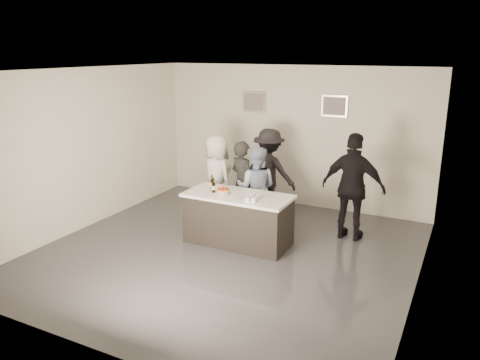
{
  "coord_description": "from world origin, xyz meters",
  "views": [
    {
      "loc": [
        3.47,
        -6.38,
        3.32
      ],
      "look_at": [
        0.0,
        0.5,
        1.15
      ],
      "focal_mm": 35.0,
      "sensor_mm": 36.0,
      "label": 1
    }
  ],
  "objects_px": {
    "person_guest_left": "(217,177)",
    "person_guest_right": "(353,187)",
    "beer_bottle_a": "(212,182)",
    "person_guest_back": "(269,172)",
    "bar_counter": "(238,219)",
    "person_main_blue": "(256,188)",
    "person_main_black": "(243,183)",
    "beer_bottle_b": "(213,185)",
    "cake": "(223,192)"
  },
  "relations": [
    {
      "from": "person_guest_left",
      "to": "person_guest_right",
      "type": "distance_m",
      "value": 2.69
    },
    {
      "from": "beer_bottle_a",
      "to": "person_guest_back",
      "type": "height_order",
      "value": "person_guest_back"
    },
    {
      "from": "bar_counter",
      "to": "person_guest_right",
      "type": "height_order",
      "value": "person_guest_right"
    },
    {
      "from": "person_main_blue",
      "to": "person_guest_back",
      "type": "xyz_separation_m",
      "value": [
        -0.1,
        0.83,
        0.1
      ]
    },
    {
      "from": "bar_counter",
      "to": "beer_bottle_a",
      "type": "distance_m",
      "value": 0.81
    },
    {
      "from": "person_main_black",
      "to": "person_guest_right",
      "type": "height_order",
      "value": "person_guest_right"
    },
    {
      "from": "beer_bottle_b",
      "to": "person_main_black",
      "type": "bearing_deg",
      "value": 85.67
    },
    {
      "from": "person_guest_back",
      "to": "person_guest_left",
      "type": "bearing_deg",
      "value": 43.67
    },
    {
      "from": "cake",
      "to": "person_guest_back",
      "type": "height_order",
      "value": "person_guest_back"
    },
    {
      "from": "beer_bottle_a",
      "to": "person_guest_left",
      "type": "distance_m",
      "value": 0.99
    },
    {
      "from": "beer_bottle_b",
      "to": "person_guest_back",
      "type": "bearing_deg",
      "value": 80.63
    },
    {
      "from": "person_main_blue",
      "to": "person_guest_back",
      "type": "distance_m",
      "value": 0.85
    },
    {
      "from": "person_main_black",
      "to": "person_guest_back",
      "type": "bearing_deg",
      "value": -81.66
    },
    {
      "from": "bar_counter",
      "to": "cake",
      "type": "xyz_separation_m",
      "value": [
        -0.25,
        -0.08,
        0.49
      ]
    },
    {
      "from": "cake",
      "to": "person_guest_right",
      "type": "xyz_separation_m",
      "value": [
        1.96,
        1.19,
        0.03
      ]
    },
    {
      "from": "person_main_black",
      "to": "person_guest_back",
      "type": "relative_size",
      "value": 0.93
    },
    {
      "from": "bar_counter",
      "to": "person_guest_right",
      "type": "distance_m",
      "value": 2.11
    },
    {
      "from": "bar_counter",
      "to": "person_main_black",
      "type": "distance_m",
      "value": 1.05
    },
    {
      "from": "beer_bottle_a",
      "to": "person_guest_left",
      "type": "bearing_deg",
      "value": 114.75
    },
    {
      "from": "person_main_black",
      "to": "person_guest_right",
      "type": "bearing_deg",
      "value": -150.6
    },
    {
      "from": "bar_counter",
      "to": "beer_bottle_b",
      "type": "xyz_separation_m",
      "value": [
        -0.44,
        -0.08,
        0.58
      ]
    },
    {
      "from": "beer_bottle_a",
      "to": "cake",
      "type": "bearing_deg",
      "value": -27.82
    },
    {
      "from": "beer_bottle_b",
      "to": "person_guest_left",
      "type": "relative_size",
      "value": 0.15
    },
    {
      "from": "beer_bottle_a",
      "to": "person_guest_back",
      "type": "xyz_separation_m",
      "value": [
        0.41,
        1.6,
        -0.14
      ]
    },
    {
      "from": "cake",
      "to": "person_guest_left",
      "type": "bearing_deg",
      "value": 124.57
    },
    {
      "from": "bar_counter",
      "to": "person_guest_back",
      "type": "distance_m",
      "value": 1.75
    },
    {
      "from": "cake",
      "to": "person_main_black",
      "type": "xyz_separation_m",
      "value": [
        -0.12,
        0.99,
        -0.11
      ]
    },
    {
      "from": "beer_bottle_b",
      "to": "person_guest_right",
      "type": "relative_size",
      "value": 0.13
    },
    {
      "from": "beer_bottle_a",
      "to": "person_guest_back",
      "type": "bearing_deg",
      "value": 75.49
    },
    {
      "from": "cake",
      "to": "person_guest_left",
      "type": "distance_m",
      "value": 1.28
    },
    {
      "from": "beer_bottle_b",
      "to": "person_main_black",
      "type": "distance_m",
      "value": 1.01
    },
    {
      "from": "beer_bottle_b",
      "to": "person_guest_back",
      "type": "height_order",
      "value": "person_guest_back"
    },
    {
      "from": "person_guest_back",
      "to": "bar_counter",
      "type": "bearing_deg",
      "value": 97.66
    },
    {
      "from": "beer_bottle_a",
      "to": "person_main_blue",
      "type": "relative_size",
      "value": 0.16
    },
    {
      "from": "bar_counter",
      "to": "person_guest_left",
      "type": "bearing_deg",
      "value": 134.9
    },
    {
      "from": "beer_bottle_a",
      "to": "person_guest_right",
      "type": "relative_size",
      "value": 0.13
    },
    {
      "from": "bar_counter",
      "to": "person_guest_back",
      "type": "height_order",
      "value": "person_guest_back"
    },
    {
      "from": "person_guest_right",
      "to": "beer_bottle_a",
      "type": "bearing_deg",
      "value": 27.63
    },
    {
      "from": "bar_counter",
      "to": "person_guest_back",
      "type": "xyz_separation_m",
      "value": [
        -0.15,
        1.69,
        0.44
      ]
    },
    {
      "from": "beer_bottle_b",
      "to": "person_main_blue",
      "type": "distance_m",
      "value": 1.04
    },
    {
      "from": "person_main_black",
      "to": "person_guest_right",
      "type": "xyz_separation_m",
      "value": [
        2.08,
        0.2,
        0.14
      ]
    },
    {
      "from": "bar_counter",
      "to": "person_guest_right",
      "type": "xyz_separation_m",
      "value": [
        1.72,
        1.11,
        0.52
      ]
    },
    {
      "from": "cake",
      "to": "beer_bottle_a",
      "type": "xyz_separation_m",
      "value": [
        -0.32,
        0.17,
        0.09
      ]
    },
    {
      "from": "beer_bottle_a",
      "to": "person_main_black",
      "type": "xyz_separation_m",
      "value": [
        0.2,
        0.82,
        -0.21
      ]
    },
    {
      "from": "beer_bottle_a",
      "to": "person_guest_right",
      "type": "bearing_deg",
      "value": 24.14
    },
    {
      "from": "person_main_blue",
      "to": "person_guest_left",
      "type": "height_order",
      "value": "person_guest_left"
    },
    {
      "from": "bar_counter",
      "to": "person_main_blue",
      "type": "height_order",
      "value": "person_main_blue"
    },
    {
      "from": "cake",
      "to": "person_main_blue",
      "type": "height_order",
      "value": "person_main_blue"
    },
    {
      "from": "cake",
      "to": "person_main_blue",
      "type": "relative_size",
      "value": 0.14
    },
    {
      "from": "bar_counter",
      "to": "person_main_blue",
      "type": "distance_m",
      "value": 0.92
    }
  ]
}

